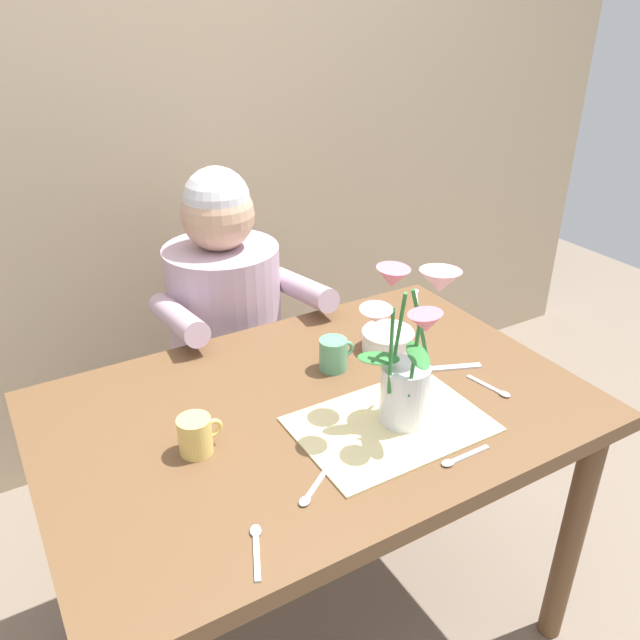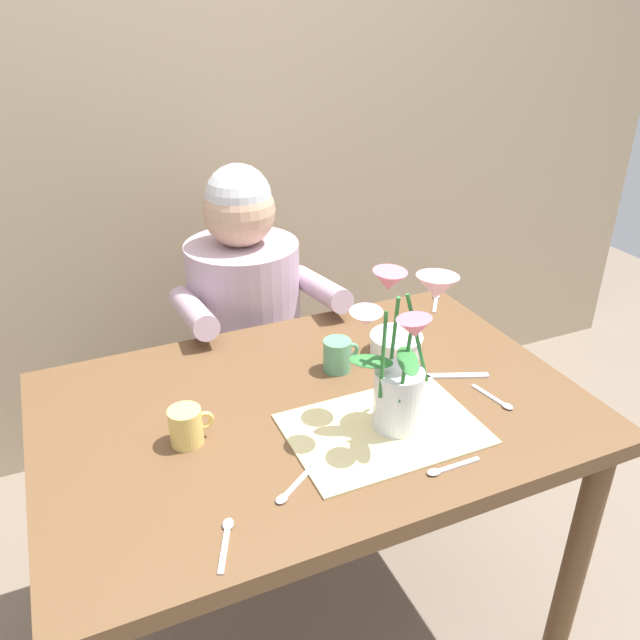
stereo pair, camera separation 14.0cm
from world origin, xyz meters
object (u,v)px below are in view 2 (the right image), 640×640
Objects in this scene: tea_cup at (187,426)px; dinner_knife at (449,376)px; flower_vase at (402,363)px; seated_person at (248,344)px; ceramic_bowl at (396,343)px; coffee_cup at (338,355)px.

dinner_knife is at bearing -0.87° from tea_cup.
tea_cup is at bearing 163.47° from flower_vase.
seated_person is 5.97× the size of dinner_knife.
tea_cup is at bearing -166.33° from ceramic_bowl.
ceramic_bowl is (0.15, 0.26, -0.13)m from flower_vase.
dinner_knife is at bearing -60.75° from seated_person.
dinner_knife is 0.27m from coffee_cup.
flower_vase is at bearing -16.53° from tea_cup.
dinner_knife is at bearing -66.62° from ceramic_bowl.
ceramic_bowl is 0.72× the size of dinner_knife.
seated_person is 3.40× the size of flower_vase.
seated_person reaches higher than coffee_cup.
dinner_knife is (0.06, -0.15, -0.03)m from ceramic_bowl.
tea_cup is (-0.57, -0.14, 0.01)m from ceramic_bowl.
coffee_cup is at bearing -77.67° from seated_person.
flower_vase reaches higher than coffee_cup.
flower_vase is 1.76× the size of dinner_knife.
tea_cup is at bearing -162.04° from coffee_cup.
flower_vase is at bearing -129.18° from dinner_knife.
seated_person is at bearing 115.86° from ceramic_bowl.
seated_person reaches higher than flower_vase.
seated_person is 12.20× the size of tea_cup.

